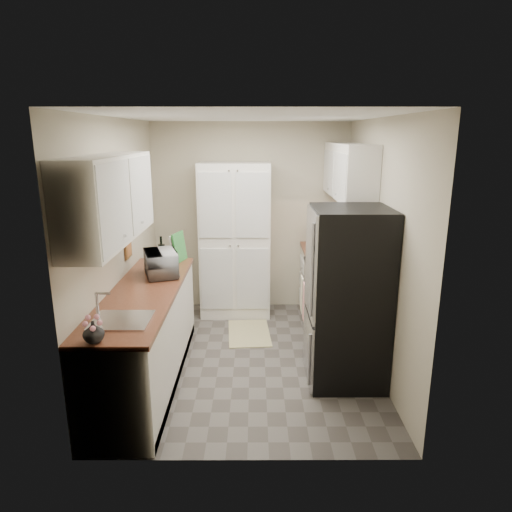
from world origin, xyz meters
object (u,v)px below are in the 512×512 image
at_px(microwave, 161,263).
at_px(wine_bottle, 162,252).
at_px(toaster_oven, 324,241).
at_px(electric_range, 335,303).
at_px(pantry_cabinet, 235,240).
at_px(refrigerator, 348,297).

bearing_deg(microwave, wine_bottle, -8.14).
relative_size(microwave, toaster_oven, 1.24).
bearing_deg(toaster_oven, wine_bottle, -159.90).
distance_m(electric_range, wine_bottle, 2.04).
distance_m(pantry_cabinet, wine_bottle, 1.19).
bearing_deg(refrigerator, wine_bottle, 156.63).
relative_size(pantry_cabinet, electric_range, 1.77).
bearing_deg(refrigerator, toaster_oven, 90.04).
xyz_separation_m(electric_range, toaster_oven, (-0.04, 0.79, 0.55)).
relative_size(refrigerator, toaster_oven, 4.55).
distance_m(pantry_cabinet, microwave, 1.45).
bearing_deg(wine_bottle, refrigerator, -23.37).
bearing_deg(microwave, pantry_cabinet, -48.20).
relative_size(microwave, wine_bottle, 1.52).
height_order(pantry_cabinet, refrigerator, pantry_cabinet).
xyz_separation_m(pantry_cabinet, refrigerator, (1.14, -1.73, -0.15)).
xyz_separation_m(pantry_cabinet, electric_range, (1.17, -0.93, -0.52)).
relative_size(electric_range, refrigerator, 0.66).
height_order(wine_bottle, toaster_oven, wine_bottle).
bearing_deg(microwave, electric_range, -98.73).
distance_m(wine_bottle, toaster_oven, 2.06).
height_order(refrigerator, microwave, refrigerator).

